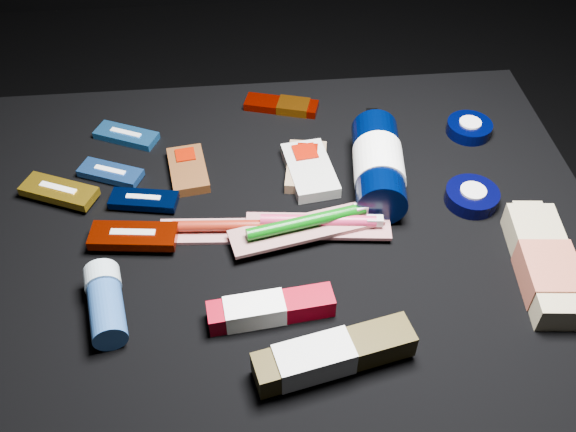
{
  "coord_description": "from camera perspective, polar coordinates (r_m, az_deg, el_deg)",
  "views": [
    {
      "loc": [
        -0.05,
        -0.65,
        1.1
      ],
      "look_at": [
        0.01,
        0.01,
        0.42
      ],
      "focal_mm": 40.0,
      "sensor_mm": 36.0,
      "label": 1
    }
  ],
  "objects": [
    {
      "name": "ground",
      "position": [
        1.28,
        -0.64,
        -13.63
      ],
      "size": [
        3.0,
        3.0,
        0.0
      ],
      "primitive_type": "plane",
      "color": "black",
      "rests_on": "ground"
    },
    {
      "name": "cloth_table",
      "position": [
        1.11,
        -0.73,
        -8.37
      ],
      "size": [
        0.98,
        0.78,
        0.4
      ],
      "primitive_type": "cube",
      "color": "black",
      "rests_on": "ground"
    },
    {
      "name": "luna_bar_0",
      "position": [
        1.15,
        -14.18,
        6.95
      ],
      "size": [
        0.12,
        0.08,
        0.01
      ],
      "rotation": [
        0.0,
        0.0,
        -0.43
      ],
      "color": "blue",
      "rests_on": "cloth_table"
    },
    {
      "name": "luna_bar_1",
      "position": [
        1.08,
        -15.49,
        3.72
      ],
      "size": [
        0.11,
        0.08,
        0.01
      ],
      "rotation": [
        0.0,
        0.0,
        -0.41
      ],
      "color": "blue",
      "rests_on": "cloth_table"
    },
    {
      "name": "luna_bar_2",
      "position": [
        1.01,
        -12.69,
        1.4
      ],
      "size": [
        0.11,
        0.06,
        0.01
      ],
      "rotation": [
        0.0,
        0.0,
        -0.19
      ],
      "color": "black",
      "rests_on": "cloth_table"
    },
    {
      "name": "luna_bar_3",
      "position": [
        1.06,
        -19.68,
        2.09
      ],
      "size": [
        0.13,
        0.09,
        0.02
      ],
      "rotation": [
        0.0,
        0.0,
        -0.42
      ],
      "color": "#AE8315",
      "rests_on": "cloth_table"
    },
    {
      "name": "luna_bar_4",
      "position": [
        0.95,
        -13.56,
        -1.73
      ],
      "size": [
        0.13,
        0.06,
        0.02
      ],
      "rotation": [
        0.0,
        0.0,
        -0.12
      ],
      "color": "#711000",
      "rests_on": "cloth_table"
    },
    {
      "name": "clif_bar_0",
      "position": [
        1.06,
        -8.91,
        4.23
      ],
      "size": [
        0.07,
        0.11,
        0.02
      ],
      "rotation": [
        0.0,
        0.0,
        0.14
      ],
      "color": "#562E13",
      "rests_on": "cloth_table"
    },
    {
      "name": "clif_bar_1",
      "position": [
        1.05,
        1.88,
        4.3
      ],
      "size": [
        0.09,
        0.14,
        0.02
      ],
      "rotation": [
        0.0,
        0.0,
        0.13
      ],
      "color": "beige",
      "rests_on": "cloth_table"
    },
    {
      "name": "clif_bar_2",
      "position": [
        1.05,
        1.64,
        4.58
      ],
      "size": [
        0.08,
        0.12,
        0.02
      ],
      "rotation": [
        0.0,
        0.0,
        -0.17
      ],
      "color": "#937453",
      "rests_on": "cloth_table"
    },
    {
      "name": "power_bar",
      "position": [
        1.18,
        -0.24,
        9.78
      ],
      "size": [
        0.14,
        0.08,
        0.02
      ],
      "rotation": [
        0.0,
        0.0,
        -0.29
      ],
      "color": "#6E0901",
      "rests_on": "cloth_table"
    },
    {
      "name": "lotion_bottle",
      "position": [
        1.02,
        8.01,
        4.52
      ],
      "size": [
        0.1,
        0.25,
        0.08
      ],
      "rotation": [
        0.0,
        0.0,
        -0.13
      ],
      "color": "black",
      "rests_on": "cloth_table"
    },
    {
      "name": "cream_tin_upper",
      "position": [
        1.17,
        15.8,
        7.55
      ],
      "size": [
        0.08,
        0.08,
        0.02
      ],
      "rotation": [
        0.0,
        0.0,
        0.15
      ],
      "color": "black",
      "rests_on": "cloth_table"
    },
    {
      "name": "cream_tin_lower",
      "position": [
        1.03,
        16.02,
        1.69
      ],
      "size": [
        0.08,
        0.08,
        0.03
      ],
      "rotation": [
        0.0,
        0.0,
        -0.13
      ],
      "color": "black",
      "rests_on": "cloth_table"
    },
    {
      "name": "bodywash_bottle",
      "position": [
        0.96,
        21.91,
        -4.1
      ],
      "size": [
        0.09,
        0.21,
        0.04
      ],
      "rotation": [
        0.0,
        0.0,
        -0.1
      ],
      "color": "tan",
      "rests_on": "cloth_table"
    },
    {
      "name": "deodorant_stick",
      "position": [
        0.88,
        -15.92,
        -7.41
      ],
      "size": [
        0.07,
        0.12,
        0.05
      ],
      "rotation": [
        0.0,
        0.0,
        0.2
      ],
      "color": "#244C8C",
      "rests_on": "cloth_table"
    },
    {
      "name": "toothbrush_pack_0",
      "position": [
        0.95,
        -5.1,
        -1.13
      ],
      "size": [
        0.21,
        0.06,
        0.02
      ],
      "rotation": [
        0.0,
        0.0,
        -0.08
      ],
      "color": "beige",
      "rests_on": "cloth_table"
    },
    {
      "name": "toothbrush_pack_1",
      "position": [
        0.95,
        2.88,
        -0.69
      ],
      "size": [
        0.22,
        0.07,
        0.02
      ],
      "rotation": [
        0.0,
        0.0,
        -0.11
      ],
      "color": "beige",
      "rests_on": "cloth_table"
    },
    {
      "name": "toothbrush_pack_2",
      "position": [
        0.94,
        1.85,
        -0.75
      ],
      "size": [
        0.23,
        0.1,
        0.03
      ],
      "rotation": [
        0.0,
        0.0,
        0.21
      ],
      "color": "#B5ACA9",
      "rests_on": "cloth_table"
    },
    {
      "name": "toothpaste_carton_red",
      "position": [
        0.85,
        -2.03,
        -8.32
      ],
      "size": [
        0.17,
        0.05,
        0.03
      ],
      "rotation": [
        0.0,
        0.0,
        0.1
      ],
      "color": "maroon",
      "rests_on": "cloth_table"
    },
    {
      "name": "toothpaste_carton_green",
      "position": [
        0.8,
        3.5,
        -12.33
      ],
      "size": [
        0.21,
        0.09,
        0.04
      ],
      "rotation": [
        0.0,
        0.0,
        0.21
      ],
      "color": "#33290B",
      "rests_on": "cloth_table"
    }
  ]
}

